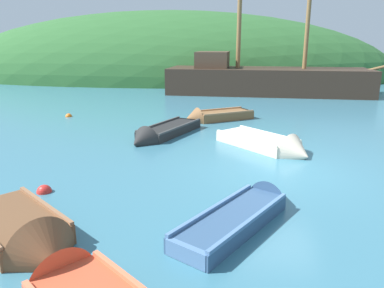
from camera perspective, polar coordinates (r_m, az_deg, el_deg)
The scene contains 10 objects.
ground_plane at distance 10.91m, azimuth 12.82°, elevation -3.75°, with size 120.00×120.00×0.00m, color teal.
shore_hill at distance 38.85m, azimuth -3.89°, elevation 10.26°, with size 45.54×19.31×13.08m, color #2D602D.
sailing_ship at distance 26.68m, azimuth 11.10°, elevation 9.05°, with size 16.45×5.18×12.06m.
rowboat_far at distance 14.19m, azimuth -4.82°, elevation 1.49°, with size 2.58×4.01×1.04m.
rowboat_outer_left at distance 12.73m, azimuth 12.04°, elevation -0.38°, with size 3.31×3.46×1.20m.
rowboat_center at distance 7.50m, azimuth -24.33°, elevation -12.92°, with size 3.08×2.90×1.22m.
rowboat_near_dock at distance 7.81m, azimuth 8.32°, elevation -10.69°, with size 2.74×3.56×0.88m.
rowboat_outer_right at distance 17.23m, azimuth 3.35°, elevation 4.11°, with size 3.45×2.63×1.07m.
buoy_orange at distance 19.05m, azimuth -18.51°, elevation 4.03°, with size 0.31×0.31×0.31m, color orange.
buoy_red at distance 9.73m, azimuth -21.85°, elevation -6.91°, with size 0.36×0.36×0.36m, color red.
Camera 1 is at (-1.58, -10.20, 3.52)m, focal length 34.52 mm.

